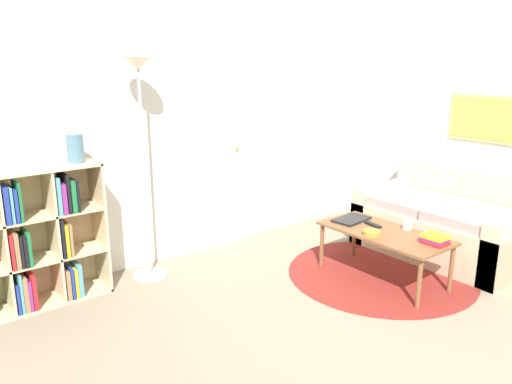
{
  "coord_description": "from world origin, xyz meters",
  "views": [
    {
      "loc": [
        -2.34,
        -1.5,
        1.83
      ],
      "look_at": [
        -0.07,
        1.37,
        0.85
      ],
      "focal_mm": 35.0,
      "sensor_mm": 36.0,
      "label": 1
    }
  ],
  "objects_px": {
    "couch": "(446,225)",
    "laptop": "(351,219)",
    "bookshelf": "(20,242)",
    "bowl": "(372,233)",
    "cup": "(407,225)",
    "coffee_table": "(384,236)",
    "floor_lamp": "(141,111)",
    "vase_on_shelf": "(75,148)"
  },
  "relations": [
    {
      "from": "coffee_table",
      "to": "bookshelf",
      "type": "bearing_deg",
      "value": 151.53
    },
    {
      "from": "couch",
      "to": "coffee_table",
      "type": "xyz_separation_m",
      "value": [
        -0.97,
        -0.01,
        0.11
      ]
    },
    {
      "from": "bookshelf",
      "to": "bowl",
      "type": "distance_m",
      "value": 2.73
    },
    {
      "from": "bowl",
      "to": "cup",
      "type": "distance_m",
      "value": 0.37
    },
    {
      "from": "laptop",
      "to": "vase_on_shelf",
      "type": "distance_m",
      "value": 2.4
    },
    {
      "from": "bookshelf",
      "to": "cup",
      "type": "relative_size",
      "value": 15.03
    },
    {
      "from": "bowl",
      "to": "coffee_table",
      "type": "bearing_deg",
      "value": -4.07
    },
    {
      "from": "coffee_table",
      "to": "bowl",
      "type": "distance_m",
      "value": 0.17
    },
    {
      "from": "coffee_table",
      "to": "vase_on_shelf",
      "type": "bearing_deg",
      "value": 146.39
    },
    {
      "from": "bookshelf",
      "to": "couch",
      "type": "distance_m",
      "value": 3.76
    },
    {
      "from": "couch",
      "to": "laptop",
      "type": "distance_m",
      "value": 1.04
    },
    {
      "from": "coffee_table",
      "to": "laptop",
      "type": "height_order",
      "value": "laptop"
    },
    {
      "from": "bookshelf",
      "to": "cup",
      "type": "bearing_deg",
      "value": -27.99
    },
    {
      "from": "bookshelf",
      "to": "laptop",
      "type": "xyz_separation_m",
      "value": [
        2.53,
        -1.0,
        -0.09
      ]
    },
    {
      "from": "cup",
      "to": "laptop",
      "type": "bearing_deg",
      "value": 112.87
    },
    {
      "from": "floor_lamp",
      "to": "couch",
      "type": "height_order",
      "value": "floor_lamp"
    },
    {
      "from": "couch",
      "to": "laptop",
      "type": "xyz_separation_m",
      "value": [
        -0.96,
        0.36,
        0.16
      ]
    },
    {
      "from": "laptop",
      "to": "vase_on_shelf",
      "type": "xyz_separation_m",
      "value": [
        -2.06,
        0.99,
        0.73
      ]
    },
    {
      "from": "coffee_table",
      "to": "laptop",
      "type": "relative_size",
      "value": 3.03
    },
    {
      "from": "laptop",
      "to": "bowl",
      "type": "distance_m",
      "value": 0.4
    },
    {
      "from": "bookshelf",
      "to": "coffee_table",
      "type": "bearing_deg",
      "value": -28.47
    },
    {
      "from": "floor_lamp",
      "to": "cup",
      "type": "relative_size",
      "value": 25.06
    },
    {
      "from": "floor_lamp",
      "to": "laptop",
      "type": "relative_size",
      "value": 5.12
    },
    {
      "from": "floor_lamp",
      "to": "coffee_table",
      "type": "relative_size",
      "value": 1.69
    },
    {
      "from": "couch",
      "to": "bookshelf",
      "type": "bearing_deg",
      "value": 158.74
    },
    {
      "from": "floor_lamp",
      "to": "vase_on_shelf",
      "type": "bearing_deg",
      "value": 172.09
    },
    {
      "from": "couch",
      "to": "vase_on_shelf",
      "type": "height_order",
      "value": "vase_on_shelf"
    },
    {
      "from": "couch",
      "to": "coffee_table",
      "type": "relative_size",
      "value": 1.39
    },
    {
      "from": "bookshelf",
      "to": "bowl",
      "type": "bearing_deg",
      "value": -29.8
    },
    {
      "from": "floor_lamp",
      "to": "vase_on_shelf",
      "type": "xyz_separation_m",
      "value": [
        -0.52,
        0.07,
        -0.25
      ]
    },
    {
      "from": "coffee_table",
      "to": "cup",
      "type": "distance_m",
      "value": 0.23
    },
    {
      "from": "cup",
      "to": "floor_lamp",
      "type": "bearing_deg",
      "value": 141.63
    },
    {
      "from": "laptop",
      "to": "cup",
      "type": "xyz_separation_m",
      "value": [
        0.19,
        -0.45,
        0.03
      ]
    },
    {
      "from": "laptop",
      "to": "coffee_table",
      "type": "bearing_deg",
      "value": -91.57
    },
    {
      "from": "floor_lamp",
      "to": "bowl",
      "type": "relative_size",
      "value": 12.91
    },
    {
      "from": "bookshelf",
      "to": "cup",
      "type": "distance_m",
      "value": 3.09
    },
    {
      "from": "bookshelf",
      "to": "floor_lamp",
      "type": "xyz_separation_m",
      "value": [
        0.99,
        -0.08,
        0.9
      ]
    },
    {
      "from": "bookshelf",
      "to": "laptop",
      "type": "distance_m",
      "value": 2.72
    },
    {
      "from": "cup",
      "to": "vase_on_shelf",
      "type": "distance_m",
      "value": 2.77
    },
    {
      "from": "bowl",
      "to": "vase_on_shelf",
      "type": "distance_m",
      "value": 2.44
    },
    {
      "from": "bookshelf",
      "to": "couch",
      "type": "xyz_separation_m",
      "value": [
        3.5,
        -1.36,
        -0.24
      ]
    },
    {
      "from": "bowl",
      "to": "cup",
      "type": "xyz_separation_m",
      "value": [
        0.35,
        -0.09,
        0.02
      ]
    }
  ]
}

